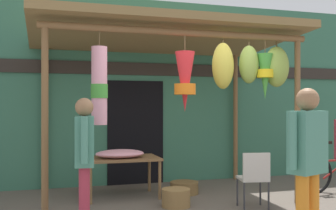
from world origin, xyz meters
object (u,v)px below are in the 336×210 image
wicker_basket_spare (184,188)px  customer_foreground (308,157)px  display_table (122,161)px  flower_heap_on_table (121,154)px  wicker_basket_by_table (176,198)px  shopper_by_bananas (84,153)px  folding_chair (254,175)px

wicker_basket_spare → customer_foreground: bearing=-86.2°
display_table → flower_heap_on_table: size_ratio=1.51×
flower_heap_on_table → wicker_basket_spare: (1.11, 0.03, -0.63)m
flower_heap_on_table → wicker_basket_spare: bearing=1.4°
flower_heap_on_table → wicker_basket_by_table: flower_heap_on_table is taller
wicker_basket_by_table → shopper_by_bananas: bearing=-149.1°
display_table → shopper_by_bananas: 1.94m
display_table → wicker_basket_spare: 1.19m
display_table → flower_heap_on_table: (-0.03, -0.07, 0.14)m
wicker_basket_by_table → shopper_by_bananas: 1.87m
display_table → flower_heap_on_table: 0.16m
display_table → customer_foreground: size_ratio=0.71×
shopper_by_bananas → wicker_basket_by_table: bearing=30.9°
shopper_by_bananas → folding_chair: bearing=8.5°
customer_foreground → flower_heap_on_table: bearing=112.7°
display_table → flower_heap_on_table: flower_heap_on_table is taller
folding_chair → shopper_by_bananas: bearing=-171.5°
wicker_basket_by_table → wicker_basket_spare: size_ratio=0.89×
display_table → shopper_by_bananas: bearing=-114.3°
display_table → wicker_basket_spare: display_table is taller
folding_chair → customer_foreground: customer_foreground is taller
customer_foreground → display_table: bearing=111.9°
folding_chair → wicker_basket_spare: (-0.62, 1.33, -0.40)m
wicker_basket_by_table → customer_foreground: (0.63, -2.33, 0.87)m
folding_chair → customer_foreground: (-0.41, -1.84, 0.50)m
flower_heap_on_table → shopper_by_bananas: size_ratio=0.50×
folding_chair → customer_foreground: size_ratio=0.49×
flower_heap_on_table → customer_foreground: 3.41m
display_table → folding_chair: (1.70, -1.37, -0.09)m
wicker_basket_by_table → customer_foreground: customer_foreground is taller
wicker_basket_by_table → display_table: bearing=126.8°
customer_foreground → folding_chair: bearing=77.4°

